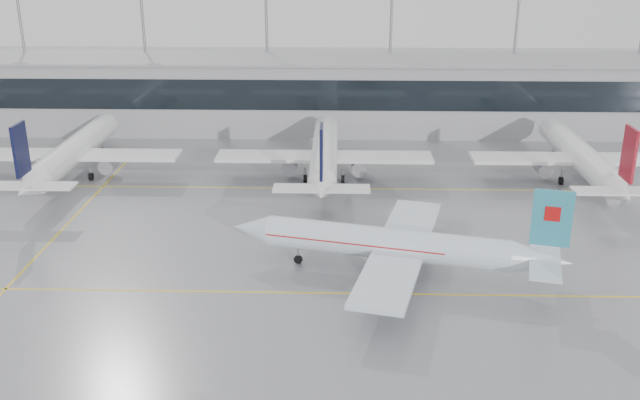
{
  "coord_description": "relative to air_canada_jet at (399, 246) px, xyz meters",
  "views": [
    {
      "loc": [
        1.98,
        -60.47,
        31.89
      ],
      "look_at": [
        0.0,
        12.0,
        5.0
      ],
      "focal_mm": 40.0,
      "sensor_mm": 36.0,
      "label": 1
    }
  ],
  "objects": [
    {
      "name": "parked_jet_c",
      "position": [
        -7.99,
        29.71,
        0.46
      ],
      "size": [
        29.64,
        36.96,
        11.72
      ],
      "rotation": [
        0.0,
        0.0,
        1.57
      ],
      "color": "white",
      "rests_on": "ground"
    },
    {
      "name": "terminal_roof",
      "position": [
        -7.99,
        58.02,
        8.95
      ],
      "size": [
        182.0,
        16.0,
        0.4
      ],
      "primitive_type": "cube",
      "color": "gray",
      "rests_on": "ground"
    },
    {
      "name": "air_canada_jet",
      "position": [
        0.0,
        0.0,
        0.0
      ],
      "size": [
        33.57,
        26.66,
        10.37
      ],
      "rotation": [
        0.0,
        0.0,
        2.9
      ],
      "color": "silver",
      "rests_on": "ground"
    },
    {
      "name": "parked_jet_d",
      "position": [
        27.01,
        29.71,
        0.46
      ],
      "size": [
        29.64,
        36.96,
        11.72
      ],
      "rotation": [
        0.0,
        0.0,
        1.57
      ],
      "color": "white",
      "rests_on": "ground"
    },
    {
      "name": "parked_jet_b",
      "position": [
        -42.99,
        29.71,
        0.46
      ],
      "size": [
        29.64,
        36.96,
        11.72
      ],
      "rotation": [
        0.0,
        0.0,
        1.57
      ],
      "color": "white",
      "rests_on": "ground"
    },
    {
      "name": "ground",
      "position": [
        -7.99,
        -3.98,
        -3.25
      ],
      "size": [
        320.0,
        320.0,
        0.0
      ],
      "primitive_type": "plane",
      "color": "gray",
      "rests_on": "ground"
    },
    {
      "name": "light_masts",
      "position": [
        -7.99,
        64.02,
        10.09
      ],
      "size": [
        156.4,
        1.0,
        22.6
      ],
      "color": "gray",
      "rests_on": "ground"
    },
    {
      "name": "taxi_line_cross",
      "position": [
        -37.99,
        11.02,
        -3.25
      ],
      "size": [
        0.25,
        60.0,
        0.01
      ],
      "primitive_type": "cube",
      "color": "yellow",
      "rests_on": "ground"
    },
    {
      "name": "terminal",
      "position": [
        -7.99,
        58.02,
        2.75
      ],
      "size": [
        180.0,
        15.0,
        12.0
      ],
      "primitive_type": "cube",
      "color": "#949498",
      "rests_on": "ground"
    },
    {
      "name": "taxi_line_north",
      "position": [
        -7.99,
        26.02,
        -3.25
      ],
      "size": [
        120.0,
        0.25,
        0.01
      ],
      "primitive_type": "cube",
      "color": "yellow",
      "rests_on": "ground"
    },
    {
      "name": "taxi_line_main",
      "position": [
        -7.99,
        -3.98,
        -3.25
      ],
      "size": [
        120.0,
        0.25,
        0.01
      ],
      "primitive_type": "cube",
      "color": "yellow",
      "rests_on": "ground"
    },
    {
      "name": "terminal_glass",
      "position": [
        -7.99,
        50.47,
        4.25
      ],
      "size": [
        180.0,
        0.2,
        5.0
      ],
      "primitive_type": "cube",
      "color": "black",
      "rests_on": "ground"
    }
  ]
}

